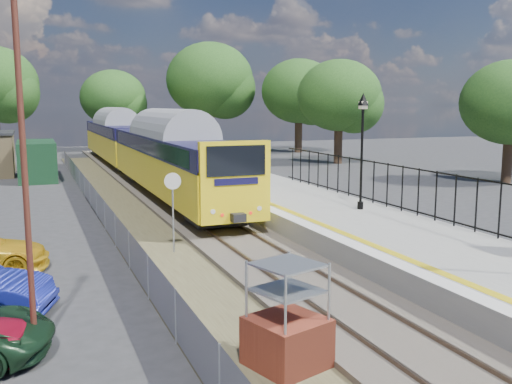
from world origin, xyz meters
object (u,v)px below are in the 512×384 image
victorian_lamp_north (363,124)px  brick_plinth (287,318)px  train (137,144)px  carpark_lamp (23,145)px  speed_sign (173,199)px

victorian_lamp_north → brick_plinth: 13.05m
train → brick_plinth: (-2.50, -30.34, -1.33)m
carpark_lamp → speed_sign: bearing=56.7°
train → carpark_lamp: bearing=-104.0°
train → speed_sign: 21.30m
speed_sign → carpark_lamp: carpark_lamp is taller
train → victorian_lamp_north: bearing=-75.4°
victorian_lamp_north → train: (-5.30, 20.41, -1.96)m
train → speed_sign: train is taller
brick_plinth → speed_sign: (0.00, 9.19, 0.88)m
victorian_lamp_north → carpark_lamp: (-12.30, -7.59, -0.03)m
speed_sign → train: bearing=98.6°
carpark_lamp → victorian_lamp_north: bearing=31.7°
brick_plinth → carpark_lamp: 6.03m
victorian_lamp_north → train: size_ratio=0.11×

